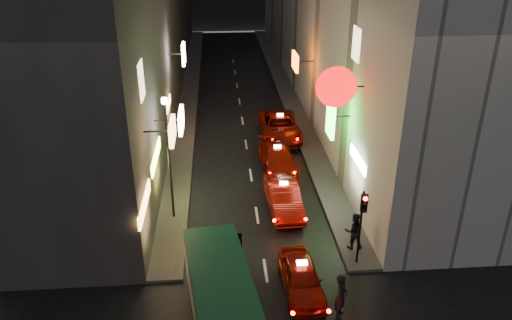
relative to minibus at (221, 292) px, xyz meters
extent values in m
cube|color=#F49E55|center=(-1.85, 5.88, 3.87)|extent=(0.18, 1.73, 0.92)
cube|color=white|center=(-1.72, 9.34, 3.05)|extent=(0.18, 1.99, 0.98)
cube|color=white|center=(-2.02, 18.81, 4.10)|extent=(0.18, 1.40, 1.38)
cube|color=#F49E55|center=(-3.05, 4.09, 1.41)|extent=(0.10, 3.39, 0.55)
cube|color=#FFF43F|center=(-3.05, 8.69, 1.41)|extent=(0.10, 3.81, 0.55)
cube|color=#F49E55|center=(-3.05, 16.68, 1.41)|extent=(0.10, 2.60, 0.55)
cube|color=#FFE5B2|center=(-3.06, 6.59, 5.91)|extent=(0.06, 1.30, 1.60)
cylinder|color=#F20A0A|center=(5.62, 7.76, 5.06)|extent=(1.92, 0.18, 1.92)
cube|color=#32FF36|center=(5.90, 9.58, 2.91)|extent=(0.18, 1.36, 2.11)
cube|color=#FF5B0C|center=(5.59, 19.74, 3.21)|extent=(0.18, 1.99, 1.15)
cube|color=white|center=(6.91, 7.52, 1.41)|extent=(0.10, 2.75, 0.55)
cube|color=#FFE5B2|center=(6.92, 9.59, 6.61)|extent=(0.06, 1.30, 1.60)
cube|color=#4C4946|center=(-2.32, 28.59, -1.51)|extent=(1.50, 52.00, 0.15)
cube|color=#4C4946|center=(6.18, 28.59, -1.51)|extent=(1.50, 52.00, 0.15)
cube|color=#C8C07D|center=(0.00, -0.02, -0.16)|extent=(2.81, 6.02, 2.13)
cube|color=#0B3A1C|center=(0.00, -0.02, 0.66)|extent=(2.84, 6.04, 0.53)
cube|color=black|center=(0.00, 0.27, 0.05)|extent=(2.52, 3.73, 0.48)
cylinder|color=black|center=(-0.89, 1.84, -1.22)|extent=(0.21, 0.73, 0.73)
imported|color=maroon|center=(3.23, 1.71, -0.85)|extent=(2.15, 4.76, 1.49)
cube|color=white|center=(3.23, 1.71, -0.01)|extent=(0.43, 0.20, 0.16)
sphere|color=#FF0A05|center=(2.58, -0.41, -0.82)|extent=(0.16, 0.16, 0.16)
sphere|color=#FF0A05|center=(3.89, -0.41, -0.82)|extent=(0.16, 0.16, 0.16)
imported|color=maroon|center=(3.34, 8.06, -0.75)|extent=(2.45, 5.40, 1.68)
cube|color=white|center=(3.34, 8.06, 0.19)|extent=(0.43, 0.20, 0.16)
sphere|color=#FF0A05|center=(2.59, 5.66, -0.72)|extent=(0.16, 0.16, 0.16)
sphere|color=#FF0A05|center=(4.08, 5.66, -0.72)|extent=(0.16, 0.16, 0.16)
imported|color=maroon|center=(3.59, 12.86, -0.80)|extent=(2.41, 5.12, 1.58)
cube|color=white|center=(3.59, 12.86, 0.09)|extent=(0.43, 0.21, 0.16)
sphere|color=#FF0A05|center=(2.89, 10.60, -0.77)|extent=(0.16, 0.16, 0.16)
sphere|color=#FF0A05|center=(4.30, 10.60, -0.77)|extent=(0.16, 0.16, 0.16)
imported|color=maroon|center=(4.34, 17.66, -0.68)|extent=(2.38, 5.75, 1.83)
cube|color=white|center=(4.34, 17.66, 0.33)|extent=(0.42, 0.18, 0.16)
sphere|color=#FF0A05|center=(3.53, 15.05, -0.65)|extent=(0.16, 0.16, 0.16)
sphere|color=#FF0A05|center=(5.15, 15.05, -0.65)|extent=(0.16, 0.16, 0.16)
imported|color=black|center=(4.48, 0.19, -0.53)|extent=(0.69, 0.82, 2.11)
imported|color=black|center=(6.02, 4.25, -0.44)|extent=(0.77, 0.50, 2.00)
cylinder|color=black|center=(5.93, 3.19, 0.31)|extent=(0.10, 0.10, 3.50)
cube|color=black|center=(5.93, 3.01, 1.61)|extent=(0.26, 0.18, 0.80)
sphere|color=#FF0A05|center=(5.93, 2.90, 1.88)|extent=(0.18, 0.18, 0.18)
sphere|color=black|center=(5.93, 2.90, 1.61)|extent=(0.17, 0.17, 0.17)
sphere|color=black|center=(5.93, 2.90, 1.34)|extent=(0.17, 0.17, 0.17)
cylinder|color=black|center=(-2.27, 7.59, 1.56)|extent=(0.12, 0.12, 6.00)
cylinder|color=#FFE5BF|center=(-2.27, 7.59, 4.66)|extent=(0.28, 0.28, 0.25)
camera|label=1|loc=(0.15, -14.12, 11.93)|focal=35.00mm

